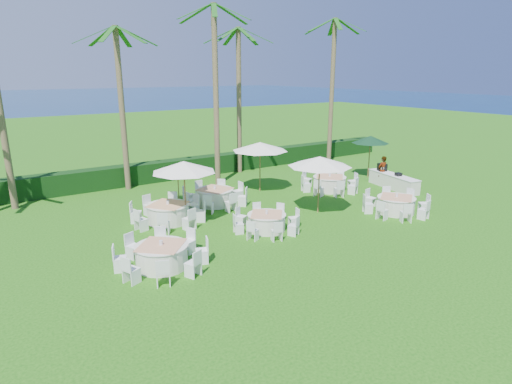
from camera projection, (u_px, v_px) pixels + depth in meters
ground at (303, 233)px, 17.98m from camera, size 120.00×120.00×0.00m
hedge at (184, 168)px, 27.46m from camera, size 34.00×1.00×1.20m
ocean at (25, 101)px, 99.93m from camera, size 260.00×260.00×0.00m
banquet_table_a at (162, 255)px, 14.77m from camera, size 3.16×3.16×0.97m
banquet_table_b at (267, 222)px, 18.22m from camera, size 2.87×2.87×0.88m
banquet_table_c at (396, 204)px, 20.49m from camera, size 3.14×3.14×0.95m
banquet_table_d at (168, 213)px, 19.21m from camera, size 3.32×3.32×1.00m
banquet_table_e at (215, 196)px, 21.74m from camera, size 3.30×3.30×0.99m
banquet_table_f at (329, 183)px, 24.37m from camera, size 3.19×3.19×0.99m
umbrella_a at (184, 167)px, 18.59m from camera, size 2.83×2.83×2.81m
umbrella_b at (320, 162)px, 19.98m from camera, size 3.01×3.01×2.74m
umbrella_c at (177, 168)px, 20.77m from camera, size 2.48×2.48×2.22m
umbrella_d at (260, 147)px, 23.74m from camera, size 3.12×3.12×2.79m
umbrella_green at (370, 140)px, 26.88m from camera, size 2.33×2.33×2.68m
buffet_table at (393, 181)px, 24.82m from camera, size 1.35×3.66×1.27m
staff_person at (382, 171)px, 25.43m from camera, size 0.67×0.46×1.75m
palm_b at (121, 103)px, 23.47m from camera, size 4.40×4.13×8.92m
palm_c at (216, 90)px, 24.35m from camera, size 4.41×4.05×10.17m
palm_d at (239, 95)px, 27.66m from camera, size 4.13×4.40×9.26m
palm_e at (332, 87)px, 30.19m from camera, size 4.41×4.06×10.11m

